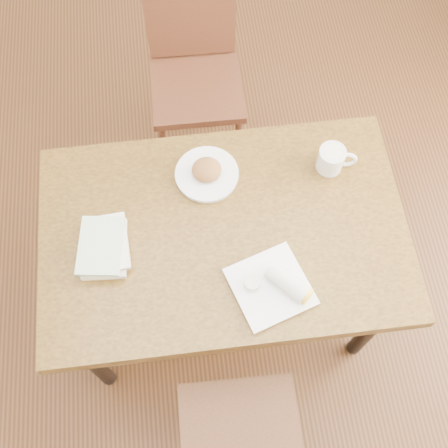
{
  "coord_description": "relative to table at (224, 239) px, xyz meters",
  "views": [
    {
      "loc": [
        -0.1,
        -0.83,
        2.56
      ],
      "look_at": [
        0.0,
        0.0,
        0.8
      ],
      "focal_mm": 45.0,
      "sensor_mm": 36.0,
      "label": 1
    }
  ],
  "objects": [
    {
      "name": "plate_scone",
      "position": [
        -0.04,
        0.23,
        0.1
      ],
      "size": [
        0.24,
        0.24,
        0.08
      ],
      "color": "white",
      "rests_on": "table"
    },
    {
      "name": "chair_far",
      "position": [
        -0.02,
        0.95,
        -0.12
      ],
      "size": [
        0.43,
        0.43,
        0.95
      ],
      "color": "#492114",
      "rests_on": "ground"
    },
    {
      "name": "table",
      "position": [
        0.0,
        0.0,
        0.0
      ],
      "size": [
        1.31,
        0.84,
        0.75
      ],
      "color": "brown",
      "rests_on": "ground"
    },
    {
      "name": "room_walls",
      "position": [
        0.0,
        0.0,
        0.96
      ],
      "size": [
        4.02,
        5.02,
        2.8
      ],
      "color": "white",
      "rests_on": "ground"
    },
    {
      "name": "coffee_mug",
      "position": [
        0.43,
        0.21,
        0.13
      ],
      "size": [
        0.15,
        0.1,
        0.1
      ],
      "color": "white",
      "rests_on": "table"
    },
    {
      "name": "ground",
      "position": [
        0.0,
        0.0,
        -0.68
      ],
      "size": [
        4.0,
        5.0,
        0.01
      ],
      "primitive_type": "cube",
      "color": "#472814",
      "rests_on": "ground"
    },
    {
      "name": "plate_burrito",
      "position": [
        0.15,
        -0.24,
        0.1
      ],
      "size": [
        0.31,
        0.31,
        0.08
      ],
      "color": "white",
      "rests_on": "table"
    },
    {
      "name": "book_stack",
      "position": [
        -0.42,
        -0.02,
        0.11
      ],
      "size": [
        0.19,
        0.24,
        0.06
      ],
      "color": "white",
      "rests_on": "table"
    }
  ]
}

